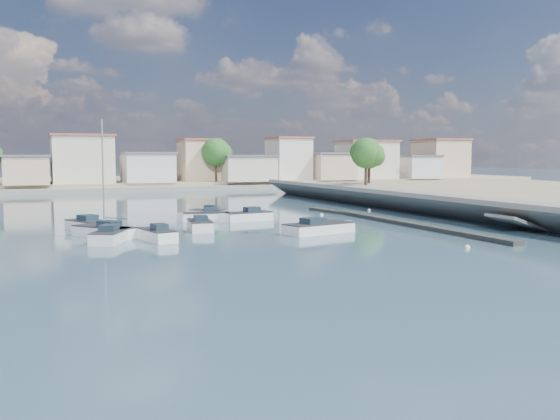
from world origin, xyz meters
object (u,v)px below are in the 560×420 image
Objects in this scene: motorboat_c at (204,217)px; motorboat_h at (322,228)px; motorboat_e at (112,236)px; sailboat at (102,231)px; motorboat_g at (93,226)px; motorboat_d at (245,217)px; motorboat_a at (156,235)px; motorboat_f at (206,214)px; motorboat_b at (200,225)px.

motorboat_c is 13.76m from motorboat_h.
motorboat_e is 2.85m from sailboat.
motorboat_g is at bearing 153.80° from motorboat_h.
motorboat_g is 0.84× the size of motorboat_h.
motorboat_c is at bearing 117.44° from motorboat_h.
sailboat is (-10.04, -8.14, 0.04)m from motorboat_c.
motorboat_e and motorboat_h have the same top height.
motorboat_c is at bearing 162.56° from motorboat_d.
motorboat_h is at bearing -62.56° from motorboat_c.
motorboat_a and motorboat_d have the same top height.
sailboat is (-16.38, 4.08, 0.04)m from motorboat_h.
motorboat_f is (0.99, 2.87, -0.00)m from motorboat_c.
motorboat_h is at bearing -13.97° from sailboat.
motorboat_d is at bearing -17.44° from motorboat_c.
motorboat_b is at bearing 146.64° from motorboat_h.
motorboat_e and motorboat_f have the same top height.
motorboat_g is (-8.22, 2.64, 0.00)m from motorboat_b.
motorboat_e is at bearing 167.49° from motorboat_a.
motorboat_b is at bearing -107.61° from motorboat_c.
motorboat_h is at bearing -33.36° from motorboat_b.
motorboat_g is 4.14m from sailboat.
motorboat_a is 16.38m from motorboat_f.
motorboat_e is 0.76× the size of motorboat_h.
motorboat_a is at bearing 177.40° from motorboat_h.
motorboat_d and motorboat_h have the same top height.
motorboat_f is (7.63, 14.50, -0.00)m from motorboat_a.
motorboat_c is at bearing 39.02° from sailboat.
motorboat_d is 4.86m from motorboat_f.
motorboat_a and motorboat_g have the same top height.
motorboat_e is (-7.53, -4.31, 0.00)m from motorboat_b.
motorboat_e is at bearing -84.35° from motorboat_g.
motorboat_e is (-3.00, 0.67, -0.00)m from motorboat_a.
motorboat_h is 16.88m from sailboat.
sailboat reaches higher than motorboat_e.
motorboat_b and motorboat_h have the same top height.
motorboat_f is at bearing 52.46° from motorboat_e.
motorboat_b is at bearing -136.63° from motorboat_d.
motorboat_e and motorboat_g have the same top height.
motorboat_a is 13.39m from motorboat_c.
sailboat is (0.28, -4.13, 0.04)m from motorboat_g.
sailboat is at bearing -169.38° from motorboat_b.
motorboat_a is at bearing -45.70° from sailboat.
sailboat is (-13.74, -6.98, 0.04)m from motorboat_d.
motorboat_f and motorboat_g have the same top height.
motorboat_f is 0.63× the size of motorboat_g.
motorboat_d is at bearing 43.37° from motorboat_b.
motorboat_a is 0.50× the size of sailboat.
motorboat_g is at bearing -158.78° from motorboat_c.
motorboat_d is at bearing -56.12° from motorboat_f.
motorboat_b is 10.12m from motorboat_h.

